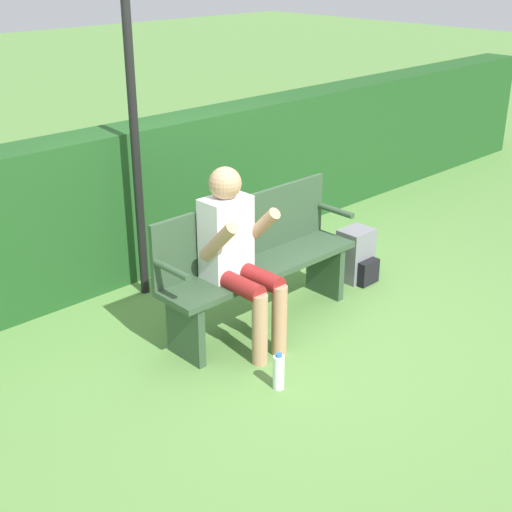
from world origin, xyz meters
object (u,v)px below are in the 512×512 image
Objects in this scene: park_bench at (255,260)px; person_seated at (237,250)px; water_bottle at (279,372)px; backpack at (357,256)px; signpost at (133,113)px.

park_bench is 0.40m from person_seated.
person_seated reaches higher than park_bench.
park_bench is 6.54× the size of water_bottle.
park_bench reaches higher than water_bottle.
person_seated is at bearing -177.29° from backpack.
person_seated reaches higher than backpack.
water_bottle is at bearing -96.34° from signpost.
park_bench is at bearing -71.54° from signpost.
signpost is at bearing 91.16° from person_seated.
person_seated is at bearing -88.84° from signpost.
person_seated is at bearing -156.34° from park_bench.
signpost is (-1.48, 1.06, 1.30)m from backpack.
person_seated is (-0.31, -0.14, 0.22)m from park_bench.
signpost is (-0.02, 1.13, 0.78)m from person_seated.
water_bottle is 2.26m from signpost.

